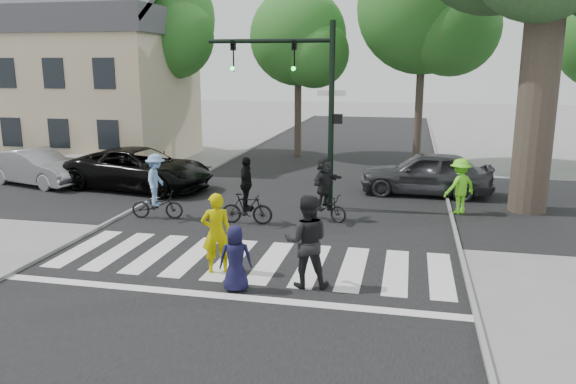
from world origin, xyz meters
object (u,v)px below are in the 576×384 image
cyclist_left (157,191)px  cyclist_mid (247,197)px  pedestrian_child (236,258)px  pedestrian_woman (216,233)px  traffic_signal (305,90)px  cyclist_right (324,192)px  car_silver (37,167)px  pedestrian_adult (307,241)px  car_suv (140,169)px  car_grey (426,173)px

cyclist_left → cyclist_mid: size_ratio=1.00×
pedestrian_child → pedestrian_woman: bearing=-69.4°
traffic_signal → cyclist_right: 3.36m
car_silver → cyclist_left: bearing=-102.2°
pedestrian_adult → traffic_signal: bearing=-88.1°
pedestrian_adult → car_suv: pedestrian_adult is taller
traffic_signal → cyclist_mid: (-1.36, -2.10, -3.07)m
car_silver → pedestrian_woman: bearing=-111.2°
pedestrian_child → car_silver: 13.86m
cyclist_mid → pedestrian_adult: bearing=-59.1°
cyclist_right → car_grey: (3.11, 4.23, -0.08)m
traffic_signal → pedestrian_child: bearing=-91.1°
pedestrian_woman → car_silver: (-10.17, 7.60, -0.22)m
pedestrian_woman → cyclist_left: (-3.35, 4.00, -0.06)m
pedestrian_woman → pedestrian_adult: size_ratio=0.93×
car_silver → car_grey: size_ratio=0.92×
pedestrian_woman → car_suv: size_ratio=0.33×
cyclist_mid → car_suv: size_ratio=0.36×
cyclist_right → car_grey: size_ratio=0.42×
pedestrian_child → cyclist_left: cyclist_left is taller
pedestrian_child → car_grey: car_grey is taller
traffic_signal → pedestrian_woman: bearing=-98.3°
car_silver → pedestrian_adult: bearing=-107.3°
pedestrian_child → cyclist_mid: size_ratio=0.70×
traffic_signal → cyclist_mid: 3.96m
cyclist_left → cyclist_right: size_ratio=1.03×
pedestrian_woman → car_silver: pedestrian_woman is taller
pedestrian_adult → cyclist_right: 5.28m
traffic_signal → car_suv: (-6.69, 1.64, -3.11)m
cyclist_left → car_silver: cyclist_left is taller
cyclist_mid → pedestrian_child: bearing=-76.2°
pedestrian_adult → car_grey: pedestrian_adult is taller
pedestrian_child → car_silver: car_silver is taller
car_suv → cyclist_right: bearing=-101.7°
cyclist_left → cyclist_right: 5.16m
cyclist_mid → cyclist_right: size_ratio=1.03×
traffic_signal → cyclist_left: bearing=-153.7°
pedestrian_woman → pedestrian_child: size_ratio=1.32×
pedestrian_woman → car_suv: (-5.80, 7.74, -0.15)m
car_grey → pedestrian_woman: bearing=-26.2°
pedestrian_child → pedestrian_adult: bearing=-176.3°
pedestrian_adult → cyclist_left: 7.04m
car_silver → car_grey: bearing=-68.6°
car_silver → cyclist_mid: bearing=-94.7°
car_suv → cyclist_left: bearing=-137.7°
traffic_signal → car_grey: traffic_signal is taller
cyclist_left → pedestrian_child: bearing=-50.3°
cyclist_mid → car_grey: (5.30, 5.11, -0.03)m
car_suv → car_grey: (10.64, 1.38, 0.01)m
pedestrian_woman → pedestrian_child: bearing=106.6°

